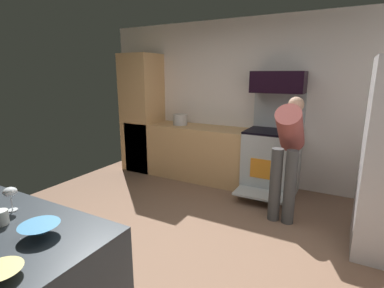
% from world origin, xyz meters
% --- Properties ---
extents(ground_plane, '(5.20, 4.80, 0.02)m').
position_xyz_m(ground_plane, '(0.00, 0.00, -0.01)').
color(ground_plane, '#81604B').
extents(wall_back, '(5.20, 0.12, 2.60)m').
position_xyz_m(wall_back, '(0.00, 2.34, 1.30)').
color(wall_back, white).
rests_on(wall_back, ground).
extents(lower_cabinet_run, '(2.40, 0.60, 0.90)m').
position_xyz_m(lower_cabinet_run, '(-0.90, 1.98, 0.45)').
color(lower_cabinet_run, tan).
rests_on(lower_cabinet_run, ground).
extents(cabinet_column, '(0.60, 0.60, 2.10)m').
position_xyz_m(cabinet_column, '(-1.90, 1.98, 1.05)').
color(cabinet_column, tan).
rests_on(cabinet_column, ground).
extents(oven_range, '(0.76, 1.00, 1.49)m').
position_xyz_m(oven_range, '(0.50, 1.97, 0.51)').
color(oven_range, '#B3BABB').
rests_on(oven_range, ground).
extents(microwave, '(0.74, 0.38, 0.31)m').
position_xyz_m(microwave, '(0.50, 2.06, 1.64)').
color(microwave, black).
rests_on(microwave, oven_range).
extents(person_cook, '(0.31, 0.68, 1.48)m').
position_xyz_m(person_cook, '(0.84, 1.27, 0.89)').
color(person_cook, '#414141').
rests_on(person_cook, ground).
extents(mixing_bowl_large, '(0.19, 0.19, 0.04)m').
position_xyz_m(mixing_bowl_large, '(0.21, -1.70, 0.92)').
color(mixing_bowl_large, '#DCCE71').
rests_on(mixing_bowl_large, counter_island).
extents(mixing_bowl_small, '(0.21, 0.21, 0.07)m').
position_xyz_m(mixing_bowl_small, '(0.05, -1.41, 0.93)').
color(mixing_bowl_small, teal).
rests_on(mixing_bowl_small, counter_island).
extents(wine_glass_mid, '(0.08, 0.08, 0.16)m').
position_xyz_m(wine_glass_mid, '(-0.39, -1.30, 1.02)').
color(wine_glass_mid, silver).
rests_on(wine_glass_mid, counter_island).
extents(mug_tea, '(0.08, 0.08, 0.09)m').
position_xyz_m(mug_tea, '(-0.26, -1.44, 0.94)').
color(mug_tea, silver).
rests_on(mug_tea, counter_island).
extents(stock_pot, '(0.25, 0.25, 0.18)m').
position_xyz_m(stock_pot, '(-1.09, 1.98, 0.99)').
color(stock_pot, beige).
rests_on(stock_pot, lower_cabinet_run).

